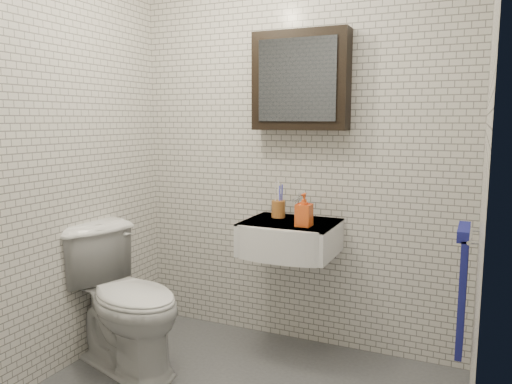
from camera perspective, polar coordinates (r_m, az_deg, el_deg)
room_shell at (r=2.30m, az=-3.88°, el=8.32°), size 2.22×2.02×2.51m
washbasin at (r=3.03m, az=3.68°, el=-5.25°), size 0.55×0.50×0.20m
faucet at (r=3.18m, az=4.95°, el=-1.65°), size 0.06×0.20×0.15m
mirror_cabinet at (r=3.14m, az=5.11°, el=12.55°), size 0.60×0.15×0.60m
towel_rail at (r=2.49m, az=22.57°, el=-9.66°), size 0.09×0.30×0.58m
toothbrush_cup at (r=3.16m, az=2.57°, el=-1.85°), size 0.11×0.11×0.24m
soap_bottle at (r=2.90m, az=5.51°, el=-2.04°), size 0.09×0.09×0.19m
toilet at (r=3.09m, az=-14.76°, el=-11.78°), size 0.92×0.69×0.84m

